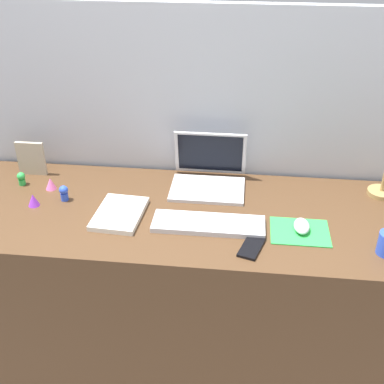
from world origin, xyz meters
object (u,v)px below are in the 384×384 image
at_px(cell_phone, 251,247).
at_px(toy_figurine_purple, 33,200).
at_px(toy_figurine_pink, 51,184).
at_px(keyboard, 208,224).
at_px(mouse, 302,226).
at_px(laptop, 209,173).
at_px(notebook_pad, 119,214).
at_px(picture_frame, 31,158).
at_px(toy_figurine_blue, 64,193).
at_px(toy_figurine_green, 21,178).

xyz_separation_m(cell_phone, toy_figurine_purple, (-0.85, 0.18, 0.02)).
relative_size(toy_figurine_pink, toy_figurine_purple, 0.99).
height_order(keyboard, mouse, mouse).
bearing_deg(toy_figurine_pink, toy_figurine_purple, -99.11).
height_order(laptop, notebook_pad, laptop).
relative_size(keyboard, cell_phone, 3.20).
bearing_deg(picture_frame, notebook_pad, -32.15).
bearing_deg(toy_figurine_pink, notebook_pad, -26.97).
bearing_deg(cell_phone, keyboard, 160.76).
bearing_deg(toy_figurine_blue, picture_frame, 136.55).
height_order(keyboard, toy_figurine_green, toy_figurine_green).
height_order(toy_figurine_pink, toy_figurine_purple, same).
height_order(toy_figurine_purple, toy_figurine_blue, toy_figurine_blue).
height_order(mouse, toy_figurine_pink, toy_figurine_pink).
height_order(laptop, toy_figurine_blue, laptop).
xyz_separation_m(toy_figurine_purple, toy_figurine_blue, (0.11, 0.05, 0.01)).
xyz_separation_m(keyboard, picture_frame, (-0.79, 0.31, 0.06)).
xyz_separation_m(cell_phone, toy_figurine_blue, (-0.74, 0.24, 0.03)).
height_order(toy_figurine_pink, toy_figurine_blue, toy_figurine_blue).
bearing_deg(toy_figurine_green, mouse, -10.46).
relative_size(mouse, notebook_pad, 0.40).
relative_size(mouse, toy_figurine_blue, 1.50).
xyz_separation_m(mouse, picture_frame, (-1.13, 0.31, 0.05)).
distance_m(picture_frame, toy_figurine_blue, 0.29).
xyz_separation_m(notebook_pad, picture_frame, (-0.45, 0.28, 0.06)).
bearing_deg(picture_frame, toy_figurine_green, -96.76).
xyz_separation_m(mouse, cell_phone, (-0.18, -0.13, -0.02)).
bearing_deg(laptop, cell_phone, -66.72).
bearing_deg(laptop, notebook_pad, -138.49).
height_order(cell_phone, toy_figurine_purple, toy_figurine_purple).
bearing_deg(toy_figurine_purple, cell_phone, -12.28).
distance_m(keyboard, toy_figurine_pink, 0.70).
relative_size(keyboard, toy_figurine_blue, 6.39).
bearing_deg(toy_figurine_purple, mouse, -3.23).
distance_m(cell_phone, toy_figurine_purple, 0.87).
distance_m(cell_phone, toy_figurine_blue, 0.78).
xyz_separation_m(mouse, toy_figurine_purple, (-1.03, 0.06, 0.00)).
relative_size(notebook_pad, toy_figurine_pink, 4.93).
bearing_deg(mouse, notebook_pad, 178.08).
bearing_deg(toy_figurine_blue, keyboard, -11.52).
xyz_separation_m(toy_figurine_pink, toy_figurine_blue, (0.09, -0.08, 0.01)).
distance_m(mouse, toy_figurine_green, 1.16).
bearing_deg(keyboard, toy_figurine_green, 164.72).
height_order(notebook_pad, toy_figurine_green, toy_figurine_green).
bearing_deg(toy_figurine_pink, laptop, 9.76).
height_order(toy_figurine_purple, toy_figurine_green, toy_figurine_green).
relative_size(keyboard, mouse, 4.27).
xyz_separation_m(notebook_pad, toy_figurine_green, (-0.46, 0.19, 0.02)).
bearing_deg(mouse, toy_figurine_purple, 176.77).
relative_size(cell_phone, notebook_pad, 0.53).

